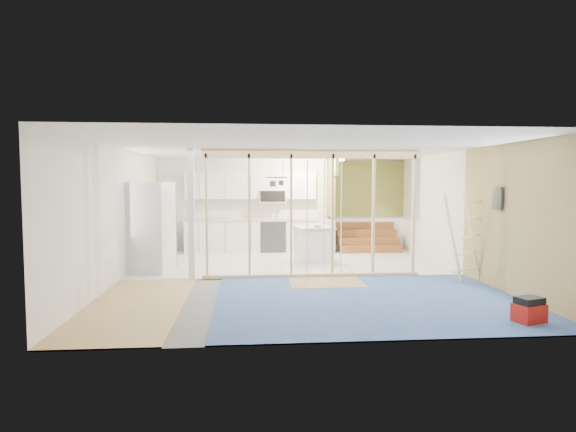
{
  "coord_description": "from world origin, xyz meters",
  "views": [
    {
      "loc": [
        -0.99,
        -9.58,
        1.93
      ],
      "look_at": [
        -0.13,
        0.6,
        1.22
      ],
      "focal_mm": 30.0,
      "sensor_mm": 36.0,
      "label": 1
    }
  ],
  "objects": [
    {
      "name": "base_cabinets",
      "position": [
        -1.61,
        3.36,
        0.47
      ],
      "size": [
        4.45,
        2.24,
        0.93
      ],
      "color": "white",
      "rests_on": "room"
    },
    {
      "name": "green_partition",
      "position": [
        2.04,
        3.66,
        0.94
      ],
      "size": [
        2.25,
        1.51,
        2.6
      ],
      "color": "olive",
      "rests_on": "room"
    },
    {
      "name": "floor_overlays",
      "position": [
        0.07,
        0.06,
        0.01
      ],
      "size": [
        7.0,
        8.0,
        0.03
      ],
      "color": "silver",
      "rests_on": "room"
    },
    {
      "name": "ceiling_light",
      "position": [
        1.4,
        3.0,
        2.54
      ],
      "size": [
        0.32,
        0.32,
        0.08
      ],
      "primitive_type": "cylinder",
      "color": "#FFEABF",
      "rests_on": "room"
    },
    {
      "name": "ladder",
      "position": [
        3.17,
        -0.7,
        0.88
      ],
      "size": [
        0.93,
        0.06,
        1.73
      ],
      "rotation": [
        0.0,
        0.0,
        -0.06
      ],
      "color": "#DFC488",
      "rests_on": "room"
    },
    {
      "name": "pot_rack",
      "position": [
        -0.31,
        1.89,
        2.0
      ],
      "size": [
        0.52,
        0.52,
        0.72
      ],
      "color": "black",
      "rests_on": "room"
    },
    {
      "name": "room",
      "position": [
        0.0,
        0.0,
        1.3
      ],
      "size": [
        7.01,
        8.01,
        2.61
      ],
      "color": "slate",
      "rests_on": "ground"
    },
    {
      "name": "island",
      "position": [
        0.6,
        1.91,
        0.43
      ],
      "size": [
        1.01,
        1.01,
        0.86
      ],
      "rotation": [
        0.0,
        0.0,
        0.15
      ],
      "color": "white",
      "rests_on": "room"
    },
    {
      "name": "upper_cabinets",
      "position": [
        -0.84,
        3.82,
        1.82
      ],
      "size": [
        3.6,
        0.41,
        0.85
      ],
      "color": "white",
      "rests_on": "room"
    },
    {
      "name": "fridge",
      "position": [
        -3.06,
        0.86,
        0.97
      ],
      "size": [
        1.0,
        0.97,
        1.94
      ],
      "rotation": [
        0.0,
        0.0,
        -0.21
      ],
      "color": "silver",
      "rests_on": "room"
    },
    {
      "name": "bowl",
      "position": [
        0.67,
        1.79,
        0.89
      ],
      "size": [
        0.28,
        0.28,
        0.06
      ],
      "primitive_type": "imported",
      "rotation": [
        0.0,
        0.0,
        -0.2
      ],
      "color": "white",
      "rests_on": "island"
    },
    {
      "name": "electrical_panel",
      "position": [
        3.43,
        -1.4,
        1.65
      ],
      "size": [
        0.04,
        0.3,
        0.4
      ],
      "primitive_type": "cube",
      "color": "#393A3F",
      "rests_on": "room"
    },
    {
      "name": "soap_bottle_a",
      "position": [
        -2.5,
        3.61,
        1.09
      ],
      "size": [
        0.14,
        0.14,
        0.31
      ],
      "primitive_type": "imported",
      "rotation": [
        0.0,
        0.0,
        -0.18
      ],
      "color": "silver",
      "rests_on": "base_cabinets"
    },
    {
      "name": "stud_frame",
      "position": [
        -0.22,
        -0.0,
        1.58
      ],
      "size": [
        4.66,
        0.14,
        2.6
      ],
      "color": "#E4BA8B",
      "rests_on": "room"
    },
    {
      "name": "toolbox",
      "position": [
        2.85,
        -3.4,
        0.17
      ],
      "size": [
        0.45,
        0.39,
        0.37
      ],
      "rotation": [
        0.0,
        0.0,
        0.31
      ],
      "color": "#A2160F",
      "rests_on": "room"
    },
    {
      "name": "sheathing_panel",
      "position": [
        3.48,
        -2.0,
        1.3
      ],
      "size": [
        0.02,
        4.0,
        2.6
      ],
      "primitive_type": "cube",
      "color": "tan",
      "rests_on": "room"
    },
    {
      "name": "soap_bottle_b",
      "position": [
        -0.29,
        3.64,
        1.02
      ],
      "size": [
        0.1,
        0.1,
        0.17
      ],
      "primitive_type": "imported",
      "rotation": [
        0.0,
        0.0,
        -0.39
      ],
      "color": "white",
      "rests_on": "base_cabinets"
    }
  ]
}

